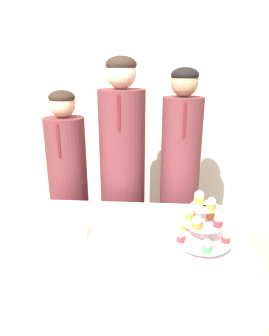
# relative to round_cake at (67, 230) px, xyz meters

# --- Properties ---
(wall_back) EXTENTS (9.00, 0.06, 2.70)m
(wall_back) POSITION_rel_round_cake_xyz_m (0.26, 1.49, 0.54)
(wall_back) COLOR beige
(wall_back) RESTS_ON ground_plane
(table) EXTENTS (1.30, 0.75, 0.76)m
(table) POSITION_rel_round_cake_xyz_m (0.26, 0.07, -0.43)
(table) COLOR white
(table) RESTS_ON ground_plane
(round_cake) EXTENTS (0.26, 0.26, 0.10)m
(round_cake) POSITION_rel_round_cake_xyz_m (0.00, 0.00, 0.00)
(round_cake) COLOR white
(round_cake) RESTS_ON table
(cake_knife) EXTENTS (0.23, 0.22, 0.01)m
(cake_knife) POSITION_rel_round_cake_xyz_m (-0.08, -0.20, -0.05)
(cake_knife) COLOR silver
(cake_knife) RESTS_ON table
(cupcake_stand) EXTENTS (0.27, 0.27, 0.28)m
(cupcake_stand) POSITION_rel_round_cake_xyz_m (0.67, -0.02, 0.08)
(cupcake_stand) COLOR silver
(cupcake_stand) RESTS_ON table
(student_0) EXTENTS (0.28, 0.29, 1.44)m
(student_0) POSITION_rel_round_cake_xyz_m (-0.20, 0.70, -0.12)
(student_0) COLOR brown
(student_0) RESTS_ON ground_plane
(student_1) EXTENTS (0.32, 0.32, 1.65)m
(student_1) POSITION_rel_round_cake_xyz_m (0.21, 0.71, -0.02)
(student_1) COLOR brown
(student_1) RESTS_ON ground_plane
(student_2) EXTENTS (0.27, 0.28, 1.58)m
(student_2) POSITION_rel_round_cake_xyz_m (0.61, 0.70, -0.05)
(student_2) COLOR brown
(student_2) RESTS_ON ground_plane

